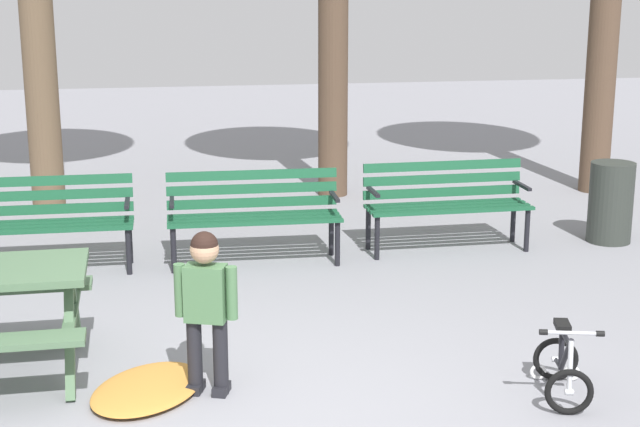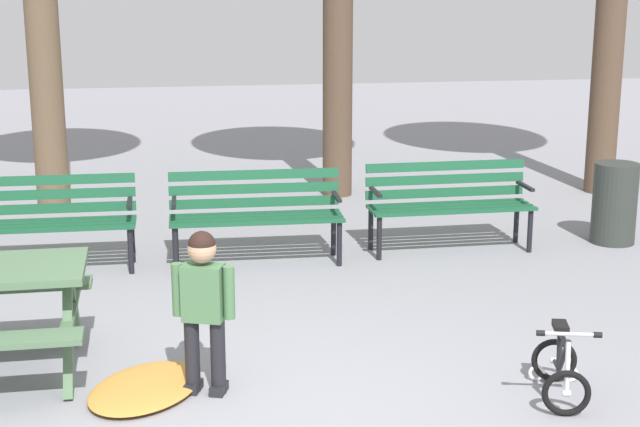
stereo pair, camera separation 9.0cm
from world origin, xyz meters
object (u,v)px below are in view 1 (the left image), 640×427
Objects in this scene: child_standing at (206,299)px; trash_bin at (611,202)px; kids_bicycle at (562,367)px; park_bench_far_left at (43,216)px; park_bench_right at (446,198)px; park_bench_left at (254,209)px.

trash_bin is (4.21, 2.95, -0.23)m from child_standing.
park_bench_far_left is at bearing 136.24° from kids_bicycle.
kids_bicycle is 0.76× the size of trash_bin.
park_bench_far_left is 5.51m from trash_bin.
child_standing reaches higher than park_bench_right.
park_bench_far_left is 2.60× the size of kids_bicycle.
child_standing is at bearing -66.12° from park_bench_far_left.
kids_bicycle is (1.62, -3.32, -0.31)m from park_bench_left.
kids_bicycle is (3.52, -3.37, -0.31)m from park_bench_far_left.
child_standing is 5.15m from trash_bin.
park_bench_left is 3.61m from trash_bin.
park_bench_far_left is 4.89m from kids_bicycle.
park_bench_far_left is at bearing 178.33° from park_bench_left.
park_bench_far_left and park_bench_right have the same top height.
trash_bin is at bearing 59.76° from kids_bicycle.
child_standing reaches higher than kids_bicycle.
park_bench_right is at bearing 3.71° from park_bench_left.
park_bench_right is at bearing 178.65° from trash_bin.
child_standing reaches higher than park_bench_left.
park_bench_left is 3.71m from kids_bicycle.
child_standing is (-2.50, -2.99, 0.13)m from park_bench_right.
park_bench_far_left reaches higher than trash_bin.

